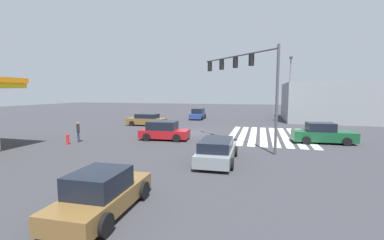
{
  "coord_description": "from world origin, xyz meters",
  "views": [
    {
      "loc": [
        -25.1,
        -6.72,
        4.04
      ],
      "look_at": [
        0.0,
        0.0,
        1.28
      ],
      "focal_mm": 24.0,
      "sensor_mm": 36.0,
      "label": 1
    }
  ],
  "objects_px": {
    "car_5": "(217,151)",
    "traffic_signal_mast": "(245,74)",
    "car_3": "(198,114)",
    "car_2": "(102,194)",
    "street_light_pole_a": "(290,84)",
    "pedestrian": "(78,131)",
    "car_4": "(323,134)",
    "fire_hydrant": "(68,139)",
    "car_0": "(164,131)",
    "car_1": "(147,120)"
  },
  "relations": [
    {
      "from": "car_5",
      "to": "traffic_signal_mast",
      "type": "bearing_deg",
      "value": -15.57
    },
    {
      "from": "traffic_signal_mast",
      "to": "car_3",
      "type": "relative_size",
      "value": 1.61
    },
    {
      "from": "traffic_signal_mast",
      "to": "car_2",
      "type": "bearing_deg",
      "value": 117.36
    },
    {
      "from": "traffic_signal_mast",
      "to": "car_3",
      "type": "xyz_separation_m",
      "value": [
        18.78,
        8.17,
        -4.65
      ]
    },
    {
      "from": "car_3",
      "to": "street_light_pole_a",
      "type": "height_order",
      "value": "street_light_pole_a"
    },
    {
      "from": "car_2",
      "to": "pedestrian",
      "type": "distance_m",
      "value": 14.07
    },
    {
      "from": "traffic_signal_mast",
      "to": "street_light_pole_a",
      "type": "height_order",
      "value": "street_light_pole_a"
    },
    {
      "from": "car_4",
      "to": "fire_hydrant",
      "type": "height_order",
      "value": "car_4"
    },
    {
      "from": "pedestrian",
      "to": "car_0",
      "type": "bearing_deg",
      "value": -19.43
    },
    {
      "from": "car_0",
      "to": "car_1",
      "type": "relative_size",
      "value": 0.88
    },
    {
      "from": "car_0",
      "to": "car_1",
      "type": "bearing_deg",
      "value": 118.99
    },
    {
      "from": "car_5",
      "to": "fire_hydrant",
      "type": "bearing_deg",
      "value": 79.18
    },
    {
      "from": "pedestrian",
      "to": "street_light_pole_a",
      "type": "relative_size",
      "value": 0.19
    },
    {
      "from": "car_0",
      "to": "fire_hydrant",
      "type": "bearing_deg",
      "value": -152.88
    },
    {
      "from": "car_1",
      "to": "car_5",
      "type": "relative_size",
      "value": 1.0
    },
    {
      "from": "car_3",
      "to": "car_5",
      "type": "distance_m",
      "value": 24.72
    },
    {
      "from": "car_0",
      "to": "car_4",
      "type": "relative_size",
      "value": 0.9
    },
    {
      "from": "pedestrian",
      "to": "fire_hydrant",
      "type": "bearing_deg",
      "value": -139.32
    },
    {
      "from": "car_0",
      "to": "car_4",
      "type": "height_order",
      "value": "car_4"
    },
    {
      "from": "car_5",
      "to": "fire_hydrant",
      "type": "height_order",
      "value": "car_5"
    },
    {
      "from": "car_4",
      "to": "street_light_pole_a",
      "type": "bearing_deg",
      "value": 91.74
    },
    {
      "from": "car_0",
      "to": "car_1",
      "type": "distance_m",
      "value": 10.12
    },
    {
      "from": "pedestrian",
      "to": "fire_hydrant",
      "type": "xyz_separation_m",
      "value": [
        -1.1,
        0.11,
        -0.5
      ]
    },
    {
      "from": "car_3",
      "to": "car_2",
      "type": "bearing_deg",
      "value": 5.49
    },
    {
      "from": "car_2",
      "to": "car_0",
      "type": "bearing_deg",
      "value": 10.77
    },
    {
      "from": "car_0",
      "to": "car_3",
      "type": "height_order",
      "value": "car_3"
    },
    {
      "from": "car_3",
      "to": "pedestrian",
      "type": "relative_size",
      "value": 2.65
    },
    {
      "from": "car_1",
      "to": "car_5",
      "type": "bearing_deg",
      "value": 129.41
    },
    {
      "from": "car_3",
      "to": "pedestrian",
      "type": "height_order",
      "value": "pedestrian"
    },
    {
      "from": "fire_hydrant",
      "to": "car_3",
      "type": "bearing_deg",
      "value": -13.53
    },
    {
      "from": "street_light_pole_a",
      "to": "fire_hydrant",
      "type": "bearing_deg",
      "value": 136.69
    },
    {
      "from": "traffic_signal_mast",
      "to": "car_0",
      "type": "xyz_separation_m",
      "value": [
        1.08,
        6.89,
        -4.67
      ]
    },
    {
      "from": "car_4",
      "to": "car_5",
      "type": "bearing_deg",
      "value": -136.51
    },
    {
      "from": "car_2",
      "to": "fire_hydrant",
      "type": "distance_m",
      "value": 13.35
    },
    {
      "from": "traffic_signal_mast",
      "to": "car_4",
      "type": "height_order",
      "value": "traffic_signal_mast"
    },
    {
      "from": "car_1",
      "to": "street_light_pole_a",
      "type": "bearing_deg",
      "value": -156.76
    },
    {
      "from": "car_2",
      "to": "street_light_pole_a",
      "type": "xyz_separation_m",
      "value": [
        28.66,
        -8.69,
        4.46
      ]
    },
    {
      "from": "car_5",
      "to": "car_0",
      "type": "bearing_deg",
      "value": 41.79
    },
    {
      "from": "pedestrian",
      "to": "street_light_pole_a",
      "type": "xyz_separation_m",
      "value": [
        18.17,
        -18.06,
        4.21
      ]
    },
    {
      "from": "car_2",
      "to": "traffic_signal_mast",
      "type": "bearing_deg",
      "value": -19.42
    },
    {
      "from": "street_light_pole_a",
      "to": "pedestrian",
      "type": "bearing_deg",
      "value": 135.18
    },
    {
      "from": "traffic_signal_mast",
      "to": "car_5",
      "type": "relative_size",
      "value": 1.46
    },
    {
      "from": "car_4",
      "to": "car_1",
      "type": "bearing_deg",
      "value": 156.7
    },
    {
      "from": "pedestrian",
      "to": "street_light_pole_a",
      "type": "distance_m",
      "value": 25.96
    },
    {
      "from": "car_0",
      "to": "car_3",
      "type": "bearing_deg",
      "value": 89.69
    },
    {
      "from": "fire_hydrant",
      "to": "traffic_signal_mast",
      "type": "bearing_deg",
      "value": -77.72
    },
    {
      "from": "traffic_signal_mast",
      "to": "car_5",
      "type": "xyz_separation_m",
      "value": [
        -4.94,
        1.25,
        -4.75
      ]
    },
    {
      "from": "pedestrian",
      "to": "car_3",
      "type": "bearing_deg",
      "value": 32.27
    },
    {
      "from": "car_3",
      "to": "car_4",
      "type": "height_order",
      "value": "car_4"
    },
    {
      "from": "car_1",
      "to": "fire_hydrant",
      "type": "relative_size",
      "value": 5.68
    }
  ]
}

